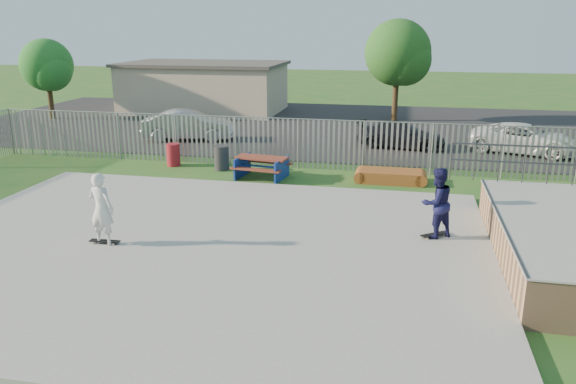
% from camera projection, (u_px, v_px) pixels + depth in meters
% --- Properties ---
extents(ground, '(120.00, 120.00, 0.00)m').
position_uv_depth(ground, '(194.00, 250.00, 14.45)').
color(ground, '#266021').
rests_on(ground, ground).
extents(concrete_slab, '(15.00, 12.00, 0.15)m').
position_uv_depth(concrete_slab, '(194.00, 247.00, 14.43)').
color(concrete_slab, '#969691').
rests_on(concrete_slab, ground).
extents(fence, '(26.04, 16.02, 2.00)m').
position_uv_depth(fence, '(273.00, 171.00, 18.26)').
color(fence, gray).
rests_on(fence, ground).
extents(picnic_table, '(2.12, 1.83, 0.81)m').
position_uv_depth(picnic_table, '(262.00, 167.00, 21.12)').
color(picnic_table, maroon).
rests_on(picnic_table, ground).
extents(funbox, '(2.18, 1.09, 0.44)m').
position_uv_depth(funbox, '(391.00, 176.00, 20.61)').
color(funbox, brown).
rests_on(funbox, ground).
extents(trash_bin_red, '(0.55, 0.55, 0.91)m').
position_uv_depth(trash_bin_red, '(173.00, 155.00, 22.96)').
color(trash_bin_red, maroon).
rests_on(trash_bin_red, ground).
extents(trash_bin_grey, '(0.58, 0.58, 0.97)m').
position_uv_depth(trash_bin_grey, '(222.00, 158.00, 22.28)').
color(trash_bin_grey, '#27272A').
rests_on(trash_bin_grey, ground).
extents(parking_lot, '(40.00, 18.00, 0.02)m').
position_uv_depth(parking_lot, '(313.00, 125.00, 32.26)').
color(parking_lot, black).
rests_on(parking_lot, ground).
extents(car_silver, '(4.71, 2.47, 1.48)m').
position_uv_depth(car_silver, '(189.00, 125.00, 27.95)').
color(car_silver, '#A1A1A6').
rests_on(car_silver, parking_lot).
extents(car_dark, '(4.29, 2.18, 1.19)m').
position_uv_depth(car_dark, '(401.00, 135.00, 26.21)').
color(car_dark, black).
rests_on(car_dark, parking_lot).
extents(car_white, '(5.13, 3.55, 1.30)m').
position_uv_depth(car_white, '(524.00, 139.00, 25.09)').
color(car_white, white).
rests_on(car_white, parking_lot).
extents(building, '(10.40, 6.40, 3.20)m').
position_uv_depth(building, '(204.00, 87.00, 37.12)').
color(building, '#C2AF95').
rests_on(building, ground).
extents(tree_left, '(3.11, 3.11, 4.80)m').
position_uv_depth(tree_left, '(47.00, 65.00, 33.64)').
color(tree_left, '#46331C').
rests_on(tree_left, ground).
extents(tree_mid, '(3.84, 3.84, 5.92)m').
position_uv_depth(tree_mid, '(398.00, 53.00, 32.63)').
color(tree_mid, '#46341C').
rests_on(tree_mid, ground).
extents(skateboard_a, '(0.76, 0.63, 0.08)m').
position_uv_depth(skateboard_a, '(434.00, 235.00, 14.94)').
color(skateboard_a, black).
rests_on(skateboard_a, concrete_slab).
extents(skateboard_b, '(0.81, 0.22, 0.08)m').
position_uv_depth(skateboard_b, '(105.00, 242.00, 14.47)').
color(skateboard_b, black).
rests_on(skateboard_b, concrete_slab).
extents(skater_navy, '(1.16, 1.12, 1.88)m').
position_uv_depth(skater_navy, '(437.00, 203.00, 14.68)').
color(skater_navy, '#141540').
rests_on(skater_navy, concrete_slab).
extents(skater_white, '(0.74, 0.55, 1.88)m').
position_uv_depth(skater_white, '(101.00, 209.00, 14.21)').
color(skater_white, silver).
rests_on(skater_white, concrete_slab).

